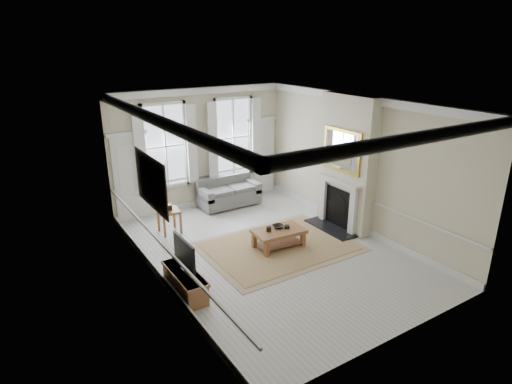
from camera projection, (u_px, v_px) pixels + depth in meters
floor at (270, 251)px, 9.86m from camera, size 7.20×7.20×0.00m
ceiling at (272, 102)px, 8.72m from camera, size 7.20×7.20×0.00m
back_wall at (200, 148)px, 12.16m from camera, size 5.20×0.00×5.20m
left_wall at (156, 204)px, 7.98m from camera, size 0.00×7.20×7.20m
right_wall at (358, 164)px, 10.59m from camera, size 0.00×7.20×7.20m
window_left at (165, 146)px, 11.52m from camera, size 1.26×0.20×2.20m
window_right at (233, 137)px, 12.58m from camera, size 1.26×0.20×2.20m
door_left at (131, 179)px, 11.28m from camera, size 0.90×0.08×2.30m
door_right at (261, 157)px, 13.34m from camera, size 0.90×0.08×2.30m
painting at (151, 182)px, 8.12m from camera, size 0.05×1.66×1.06m
chimney_breast at (347, 163)px, 10.67m from camera, size 0.35×1.70×3.38m
hearth at (330, 228)px, 11.01m from camera, size 0.55×1.50×0.05m
fireplace at (338, 201)px, 10.88m from camera, size 0.21×1.45×1.33m
mirror at (341, 151)px, 10.44m from camera, size 0.06×1.26×1.06m
sofa at (228, 194)px, 12.52m from camera, size 1.75×0.85×0.84m
side_table at (169, 214)px, 10.66m from camera, size 0.55×0.55×0.62m
rug at (278, 246)px, 10.07m from camera, size 3.50×2.60×0.02m
coffee_table at (279, 233)px, 9.95m from camera, size 1.23×0.78×0.44m
ceramic_pot_a at (269, 229)px, 9.82m from camera, size 0.11×0.11×0.11m
ceramic_pot_b at (287, 227)px, 9.97m from camera, size 0.12×0.12×0.09m
bowl at (278, 226)px, 10.02m from camera, size 0.27×0.27×0.07m
tv_stand at (185, 282)px, 8.16m from camera, size 0.41×1.27×0.45m
tv at (184, 253)px, 7.97m from camera, size 0.08×0.90×0.68m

